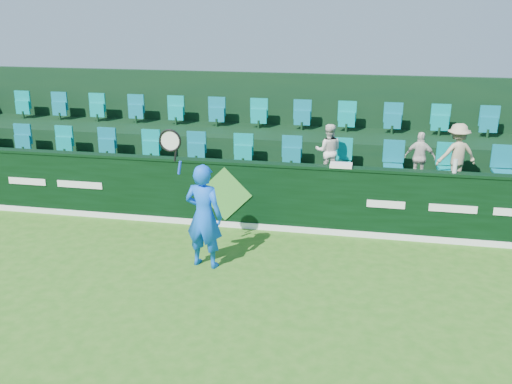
% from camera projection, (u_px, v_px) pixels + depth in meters
% --- Properties ---
extents(ground, '(60.00, 60.00, 0.00)m').
position_uv_depth(ground, '(156.00, 331.00, 7.81)').
color(ground, '#2A6818').
rests_on(ground, ground).
extents(sponsor_hoarding, '(16.00, 0.25, 1.35)m').
position_uv_depth(sponsor_hoarding, '(226.00, 194.00, 11.32)').
color(sponsor_hoarding, black).
rests_on(sponsor_hoarding, ground).
extents(stand_tier_front, '(16.00, 2.00, 0.80)m').
position_uv_depth(stand_tier_front, '(239.00, 190.00, 12.43)').
color(stand_tier_front, black).
rests_on(stand_tier_front, ground).
extents(stand_tier_back, '(16.00, 1.80, 1.30)m').
position_uv_depth(stand_tier_back, '(256.00, 157.00, 14.12)').
color(stand_tier_back, black).
rests_on(stand_tier_back, ground).
extents(stand_rear, '(16.00, 4.10, 2.60)m').
position_uv_depth(stand_rear, '(259.00, 131.00, 14.36)').
color(stand_rear, black).
rests_on(stand_rear, ground).
extents(seat_row_front, '(13.50, 0.50, 0.60)m').
position_uv_depth(seat_row_front, '(242.00, 154.00, 12.58)').
color(seat_row_front, '#048B87').
rests_on(seat_row_front, stand_tier_front).
extents(seat_row_back, '(13.50, 0.50, 0.60)m').
position_uv_depth(seat_row_back, '(258.00, 117.00, 14.10)').
color(seat_row_back, '#048B87').
rests_on(seat_row_back, stand_tier_back).
extents(tennis_player, '(1.07, 0.53, 2.40)m').
position_uv_depth(tennis_player, '(203.00, 215.00, 9.48)').
color(tennis_player, blue).
rests_on(tennis_player, ground).
extents(spectator_left, '(0.58, 0.47, 1.13)m').
position_uv_depth(spectator_left, '(328.00, 151.00, 11.79)').
color(spectator_left, white).
rests_on(spectator_left, stand_tier_front).
extents(spectator_middle, '(0.65, 0.37, 1.04)m').
position_uv_depth(spectator_middle, '(420.00, 157.00, 11.46)').
color(spectator_middle, silver).
rests_on(spectator_middle, stand_tier_front).
extents(spectator_right, '(0.90, 0.68, 1.24)m').
position_uv_depth(spectator_right, '(457.00, 154.00, 11.30)').
color(spectator_right, tan).
rests_on(spectator_right, stand_tier_front).
extents(towel, '(0.41, 0.27, 0.06)m').
position_uv_depth(towel, '(341.00, 165.00, 10.68)').
color(towel, white).
rests_on(towel, sponsor_hoarding).
extents(drinks_bottle, '(0.08, 0.08, 0.25)m').
position_uv_depth(drinks_bottle, '(455.00, 166.00, 10.27)').
color(drinks_bottle, silver).
rests_on(drinks_bottle, sponsor_hoarding).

